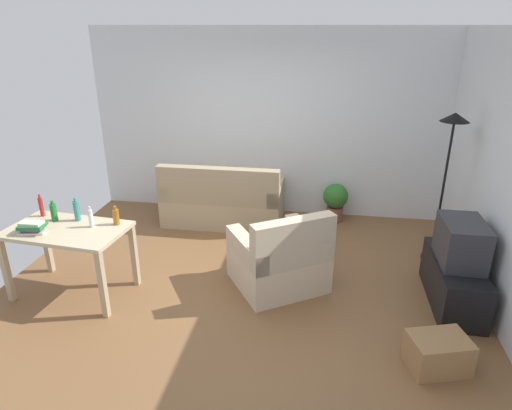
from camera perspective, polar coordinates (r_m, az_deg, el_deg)
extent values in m
cube|color=brown|center=(5.10, -2.02, -9.98)|extent=(5.20, 4.40, 0.02)
cube|color=silver|center=(6.63, 1.47, 10.37)|extent=(5.20, 0.10, 2.70)
cube|color=silver|center=(4.78, 30.05, 2.67)|extent=(0.10, 4.40, 2.70)
cube|color=tan|center=(6.55, -4.11, -0.38)|extent=(1.69, 0.84, 0.40)
cube|color=tan|center=(6.08, -4.94, 2.42)|extent=(1.69, 0.16, 0.52)
cube|color=tan|center=(6.32, 2.61, 1.80)|extent=(0.16, 0.84, 0.22)
cube|color=tan|center=(6.65, -10.65, 2.49)|extent=(0.16, 0.84, 0.22)
cube|color=black|center=(5.07, 24.03, -9.02)|extent=(0.44, 1.10, 0.48)
cube|color=#2D2D33|center=(4.87, 24.87, -4.35)|extent=(0.40, 0.60, 0.44)
cube|color=black|center=(4.93, 27.15, -4.43)|extent=(0.01, 0.52, 0.36)
cylinder|color=black|center=(5.98, 21.60, -6.24)|extent=(0.26, 0.26, 0.03)
cylinder|color=black|center=(5.65, 22.80, 1.44)|extent=(0.03, 0.03, 1.68)
cone|color=black|center=(5.43, 24.20, 10.25)|extent=(0.32, 0.32, 0.10)
cube|color=#C6B28E|center=(4.97, -23.16, -2.99)|extent=(1.26, 0.81, 0.04)
cube|color=tan|center=(5.28, -29.42, -7.30)|extent=(0.07, 0.07, 0.72)
cube|color=tan|center=(4.62, -19.10, -9.69)|extent=(0.07, 0.07, 0.72)
cube|color=tan|center=(5.68, -25.28, -4.50)|extent=(0.07, 0.07, 0.72)
cube|color=tan|center=(5.07, -15.35, -6.25)|extent=(0.07, 0.07, 0.72)
cylinder|color=brown|center=(6.67, 10.03, -1.11)|extent=(0.24, 0.24, 0.22)
sphere|color=#2D6B28|center=(6.56, 10.19, 1.14)|extent=(0.36, 0.36, 0.36)
cube|color=beige|center=(4.98, 2.81, -8.01)|extent=(1.21, 1.19, 0.40)
cube|color=#C0AD91|center=(4.50, 4.84, -4.92)|extent=(0.84, 0.62, 0.52)
cube|color=#C8B597|center=(5.00, 6.69, -4.04)|extent=(0.59, 0.79, 0.22)
cube|color=#C8B597|center=(4.70, -1.19, -5.66)|extent=(0.59, 0.79, 0.22)
cube|color=olive|center=(4.20, 22.33, -17.18)|extent=(0.56, 0.46, 0.30)
cylinder|color=#AD2323|center=(5.35, -25.85, -0.23)|extent=(0.05, 0.05, 0.21)
cylinder|color=#AD2323|center=(5.31, -26.07, 1.03)|extent=(0.02, 0.02, 0.04)
cylinder|color=#1E722D|center=(5.18, -24.52, -0.87)|extent=(0.07, 0.07, 0.19)
cylinder|color=#1E722D|center=(5.14, -24.72, 0.30)|extent=(0.03, 0.03, 0.04)
cylinder|color=teal|center=(5.08, -22.01, -0.72)|extent=(0.06, 0.06, 0.22)
cylinder|color=teal|center=(5.03, -22.22, 0.63)|extent=(0.03, 0.03, 0.04)
cylinder|color=silver|center=(4.87, -20.43, -1.64)|extent=(0.05, 0.05, 0.19)
cylinder|color=silver|center=(4.83, -20.60, -0.40)|extent=(0.02, 0.02, 0.04)
cylinder|color=#9E6019|center=(4.85, -17.53, -1.48)|extent=(0.06, 0.06, 0.17)
cylinder|color=#9E6019|center=(4.81, -17.67, -0.35)|extent=(0.03, 0.03, 0.04)
cube|color=beige|center=(4.99, -26.80, -3.13)|extent=(0.27, 0.18, 0.03)
cube|color=#593372|center=(4.99, -26.80, -2.76)|extent=(0.18, 0.14, 0.03)
cube|color=#236B33|center=(4.97, -26.79, -2.40)|extent=(0.26, 0.21, 0.04)
cube|color=beige|center=(4.95, -26.88, -2.09)|extent=(0.22, 0.13, 0.03)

